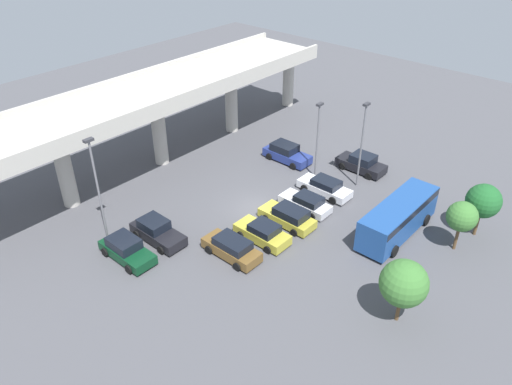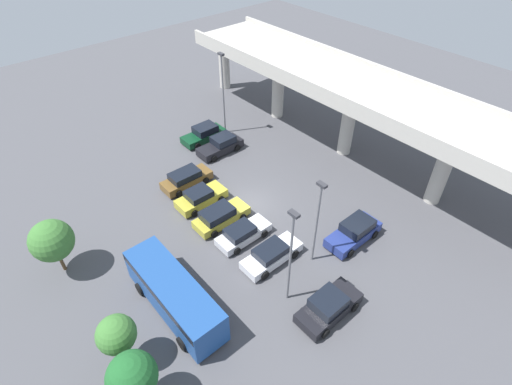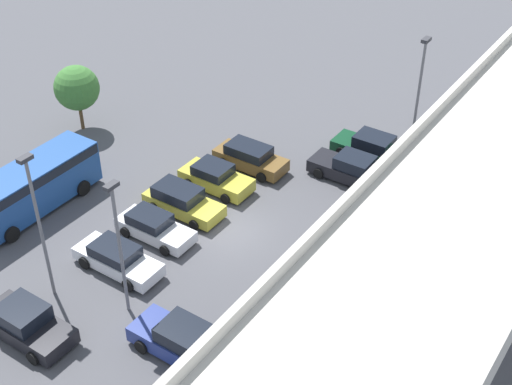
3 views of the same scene
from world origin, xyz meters
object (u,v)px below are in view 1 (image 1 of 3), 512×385
lamp_post_mid_lot (318,135)px  parked_car_1 (157,231)px  parked_car_8 (362,163)px  parked_car_6 (325,187)px  lamp_post_by_overpass (362,139)px  tree_front_far_right (483,201)px  parked_car_0 (126,249)px  parked_car_3 (263,233)px  parked_car_2 (232,248)px  lamp_post_near_aisle (97,185)px  shuttle_bus (398,216)px  tree_front_left (404,283)px  tree_front_right (462,217)px  parked_car_4 (288,216)px  parked_car_7 (286,153)px  parked_car_5 (306,203)px

lamp_post_mid_lot → parked_car_1: bearing=167.7°
parked_car_8 → lamp_post_mid_lot: lamp_post_mid_lot is taller
parked_car_6 → lamp_post_by_overpass: size_ratio=0.61×
lamp_post_by_overpass → tree_front_far_right: bearing=-91.3°
parked_car_0 → parked_car_3: bearing=53.3°
parked_car_1 → lamp_post_by_overpass: lamp_post_by_overpass is taller
parked_car_2 → lamp_post_near_aisle: 10.58m
parked_car_0 → tree_front_far_right: 26.68m
parked_car_6 → shuttle_bus: bearing=171.7°
tree_front_left → shuttle_bus: bearing=28.5°
tree_front_left → tree_front_far_right: bearing=-1.2°
lamp_post_near_aisle → parked_car_3: bearing=-47.6°
parked_car_6 → tree_front_right: bearing=-179.7°
lamp_post_mid_lot → parked_car_6: bearing=-128.0°
parked_car_4 → parked_car_7: 10.67m
parked_car_8 → parked_car_4: bearing=91.0°
lamp_post_near_aisle → tree_front_far_right: lamp_post_near_aisle is taller
parked_car_7 → parked_car_1: bearing=-88.3°
parked_car_1 → parked_car_5: (10.84, -6.06, -0.10)m
parked_car_4 → lamp_post_near_aisle: 14.70m
parked_car_4 → tree_front_far_right: tree_front_far_right is taller
lamp_post_by_overpass → tree_front_right: lamp_post_by_overpass is taller
parked_car_1 → shuttle_bus: (12.80, -13.33, 0.90)m
parked_car_0 → parked_car_3: 10.13m
parked_car_2 → tree_front_left: 12.52m
parked_car_4 → tree_front_far_right: bearing=-144.0°
parked_car_5 → lamp_post_near_aisle: bearing=57.4°
parked_car_8 → tree_front_far_right: tree_front_far_right is taller
parked_car_5 → tree_front_left: bearing=152.2°
parked_car_7 → parked_car_8: bearing=25.5°
parked_car_0 → parked_car_1: bearing=91.2°
parked_car_5 → lamp_post_mid_lot: 6.67m
parked_car_5 → lamp_post_near_aisle: (-13.54, 8.65, 4.41)m
parked_car_4 → parked_car_6: (5.68, 0.41, -0.04)m
tree_front_left → lamp_post_by_overpass: bearing=40.6°
parked_car_1 → shuttle_bus: bearing=43.8°
parked_car_3 → shuttle_bus: 10.49m
parked_car_5 → parked_car_6: size_ratio=0.93×
parked_car_1 → parked_car_6: parked_car_1 is taller
parked_car_7 → tree_front_right: size_ratio=1.18×
lamp_post_mid_lot → tree_front_far_right: (0.98, -14.55, -1.22)m
lamp_post_mid_lot → lamp_post_by_overpass: bearing=-72.1°
lamp_post_near_aisle → lamp_post_mid_lot: size_ratio=1.20×
tree_front_right → parked_car_0: bearing=133.9°
parked_car_5 → tree_front_right: 12.11m
parked_car_2 → lamp_post_near_aisle: lamp_post_near_aisle is taller
lamp_post_by_overpass → tree_front_far_right: (-0.24, -10.79, -1.55)m
tree_front_right → tree_front_far_right: 2.83m
lamp_post_near_aisle → tree_front_left: bearing=-70.1°
parked_car_2 → parked_car_5: bearing=-92.7°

